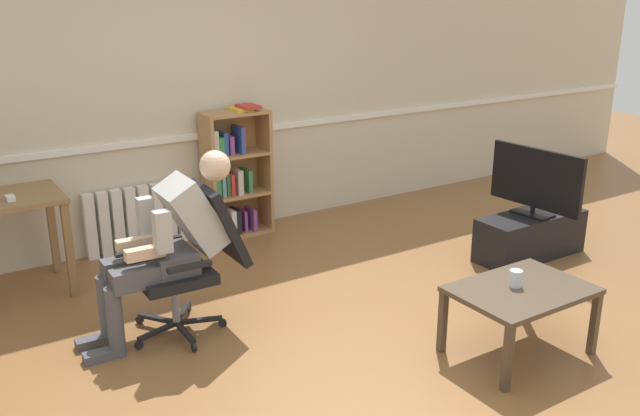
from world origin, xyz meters
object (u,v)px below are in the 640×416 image
person_seated (169,241)px  coffee_table (521,296)px  drinking_glass (516,278)px  tv_screen (536,180)px  computer_mouse (10,198)px  bookshelf (233,176)px  office_chair (195,254)px  radiator (138,218)px  tv_stand (530,235)px

person_seated → coffee_table: 2.22m
drinking_glass → tv_screen: bearing=36.9°
computer_mouse → drinking_glass: size_ratio=0.96×
bookshelf → office_chair: bearing=-124.0°
radiator → person_seated: 1.67m
coffee_table → tv_screen: bearing=38.3°
computer_mouse → person_seated: (0.74, -1.09, -0.13)m
bookshelf → tv_stand: bearing=-45.1°
office_chair → person_seated: bearing=-90.0°
coffee_table → person_seated: bearing=140.5°
radiator → office_chair: size_ratio=0.92×
office_chair → tv_stand: 2.89m
computer_mouse → bookshelf: bookshelf is taller
bookshelf → tv_stand: 2.64m
person_seated → tv_screen: size_ratio=1.38×
person_seated → coffee_table: person_seated is taller
computer_mouse → tv_screen: (3.76, -1.44, -0.11)m
bookshelf → drinking_glass: bearing=-80.0°
tv_screen → person_seated: bearing=79.4°
drinking_glass → radiator: bearing=114.9°
radiator → tv_screen: 3.37m
radiator → drinking_glass: (1.37, -2.96, 0.21)m
computer_mouse → coffee_table: size_ratio=0.12×
tv_stand → radiator: bearing=144.2°
office_chair → coffee_table: size_ratio=1.18×
bookshelf → office_chair: bookshelf is taller
office_chair → person_seated: 0.20m
computer_mouse → tv_stand: size_ratio=0.10×
coffee_table → bookshelf: bearing=100.2°
bookshelf → coffee_table: bearing=-79.8°
bookshelf → drinking_glass: size_ratio=11.42×
office_chair → drinking_glass: (1.51, -1.36, -0.03)m
tv_screen → drinking_glass: tv_screen is taller
office_chair → coffee_table: office_chair is taller
tv_stand → drinking_glass: size_ratio=9.51×
computer_mouse → radiator: size_ratio=0.11×
bookshelf → office_chair: size_ratio=1.22×
person_seated → radiator: bearing=170.5°
tv_screen → drinking_glass: 1.69m
office_chair → coffee_table: bearing=49.0°
tv_stand → tv_screen: size_ratio=1.15×
office_chair → tv_screen: bearing=84.3°
computer_mouse → person_seated: bearing=-55.9°
computer_mouse → tv_stand: 4.07m
tv_screen → computer_mouse: bearing=65.1°
tv_stand → office_chair: bearing=173.0°
computer_mouse → tv_screen: bearing=-21.0°
bookshelf → computer_mouse: bearing=-168.0°
office_chair → tv_screen: 2.88m
radiator → drinking_glass: bearing=-65.1°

